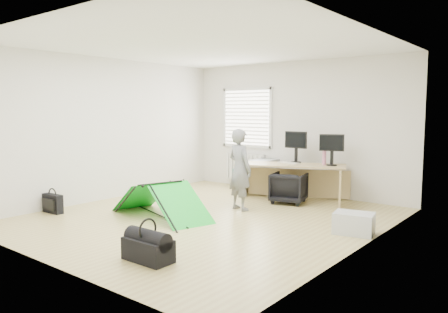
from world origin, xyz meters
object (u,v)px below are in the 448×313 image
Objects in this scene: office_chair at (289,188)px; kite at (161,200)px; desk at (290,182)px; monitor_right at (332,154)px; laptop_bag at (53,204)px; thermos at (324,158)px; person at (240,170)px; storage_crate at (354,223)px; monitor_left at (296,151)px; duffel_bag at (148,250)px; filing_cabinet at (264,176)px.

kite is (-1.06, -2.22, -0.01)m from office_chair.
office_chair is at bearing -88.58° from desk.
monitor_right is at bearing -155.84° from office_chair.
laptop_bag is at bearing 34.63° from office_chair.
thermos is 1.74m from person.
laptop_bag is at bearing -132.77° from kite.
storage_crate is at bearing -79.49° from monitor_right.
kite reaches higher than storage_crate.
thermos reaches higher than laptop_bag.
monitor_left is 0.82m from office_chair.
person is 2.36× the size of duffel_bag.
monitor_right is at bearing -109.45° from person.
desk is at bearing -81.58° from monitor_left.
monitor_left is 0.33× the size of person.
monitor_right is at bearing -4.11° from thermos.
kite is at bearing -107.71° from monitor_left.
kite is at bearing 49.35° from office_chair.
person reaches higher than kite.
office_chair is (0.13, -0.49, -0.64)m from monitor_left.
office_chair is 1.17× the size of storage_crate.
person is 2.64× the size of storage_crate.
desk is 2.35m from storage_crate.
laptop_bag is (-2.68, -3.16, -0.12)m from office_chair.
person is (-0.38, -1.01, 0.42)m from office_chair.
office_chair reaches higher than kite.
person is at bearing 77.41° from kite.
monitor_left is 0.88× the size of storage_crate.
monitor_left is 0.59m from thermos.
storage_crate is 1.26× the size of laptop_bag.
desk reaches higher than filing_cabinet.
thermos is at bearing 2.50° from monitor_left.
kite is at bearing 73.96° from person.
monitor_right is 4.97m from laptop_bag.
kite is at bearing -119.05° from thermos.
desk is 0.63m from monitor_left.
monitor_right is 4.32m from duffel_bag.
desk is 3.29× the size of office_chair.
office_chair reaches higher than duffel_bag.
person reaches higher than monitor_right.
filing_cabinet is 3.30m from storage_crate.
monitor_left is at bearing -11.56° from filing_cabinet.
desk is 0.79m from thermos.
monitor_left is at bearing 96.18° from duffel_bag.
laptop_bag is at bearing 56.59° from person.
filing_cabinet is (-0.88, 0.42, -0.01)m from desk.
person reaches higher than filing_cabinet.
desk is 1.15× the size of kite.
person is at bearing -118.56° from thermos.
office_chair is 0.35× the size of kite.
duffel_bag is at bearing -91.35° from thermos.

